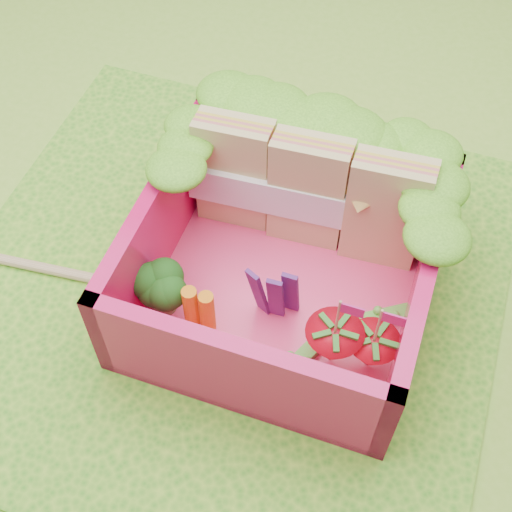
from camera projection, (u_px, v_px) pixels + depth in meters
The scene contains 13 objects.
ground at pixel (227, 289), 3.50m from camera, with size 14.00×14.00×0.00m, color #89C136.
placemat at pixel (226, 288), 3.49m from camera, with size 2.60×2.60×0.03m, color #459D23.
bento_floor at pixel (283, 291), 3.43m from camera, with size 1.30×1.30×0.05m, color #FF417C.
bento_box at pixel (284, 261), 3.22m from camera, with size 1.30×1.30×0.55m.
lettuce_ruffle at pixel (319, 138), 3.21m from camera, with size 1.43×0.76×0.11m.
sandwich_stack at pixel (310, 192), 3.35m from camera, with size 1.16×0.24×0.64m.
broccoli at pixel (160, 286), 3.21m from camera, with size 0.30×0.30×0.25m.
carrot_sticks at pixel (199, 310), 3.18m from camera, with size 0.14×0.08×0.27m.
purple_wedges at pixel (275, 294), 3.16m from camera, with size 0.21×0.08×0.38m.
strawberry_left at pixel (333, 346), 3.07m from camera, with size 0.25×0.25×0.49m.
strawberry_right at pixel (371, 353), 3.06m from camera, with size 0.23×0.23×0.47m.
snap_peas at pixel (343, 339), 3.22m from camera, with size 0.56×0.63×0.05m.
chopsticks at pixel (29, 265), 3.52m from camera, with size 2.12×0.26×0.04m.
Camera 1 is at (0.77, -1.76, 2.93)m, focal length 50.00 mm.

